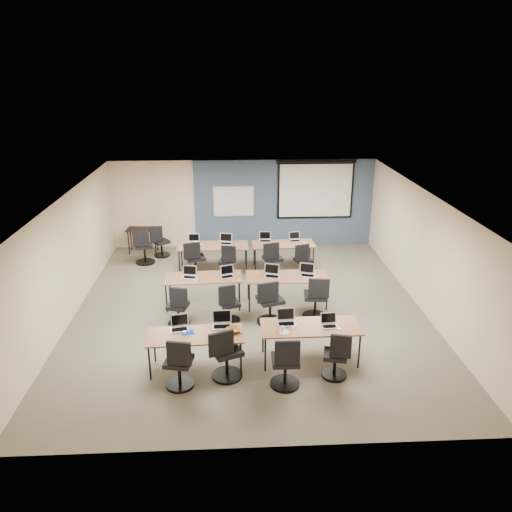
{
  "coord_description": "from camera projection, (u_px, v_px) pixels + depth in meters",
  "views": [
    {
      "loc": [
        -0.39,
        -10.41,
        5.29
      ],
      "look_at": [
        0.17,
        0.4,
        1.18
      ],
      "focal_mm": 35.0,
      "sensor_mm": 36.0,
      "label": 1
    }
  ],
  "objects": [
    {
      "name": "laptop_6",
      "position": [
        272.0,
        273.0,
        11.61
      ],
      "size": [
        0.35,
        0.3,
        0.27
      ],
      "rotation": [
        0.0,
        0.0,
        -0.33
      ],
      "color": "#ACACAC",
      "rests_on": "training_table_mid_right"
    },
    {
      "name": "blue_accent_panel",
      "position": [
        284.0,
        204.0,
        15.37
      ],
      "size": [
        5.5,
        0.04,
        2.7
      ],
      "primitive_type": "cube",
      "color": "#3D5977",
      "rests_on": "wall_back"
    },
    {
      "name": "blue_mousepad",
      "position": [
        187.0,
        332.0,
        9.15
      ],
      "size": [
        0.28,
        0.25,
        0.01
      ],
      "primitive_type": "cube",
      "rotation": [
        0.0,
        0.0,
        0.27
      ],
      "color": "#0C20A3",
      "rests_on": "training_table_front_left"
    },
    {
      "name": "laptop_0",
      "position": [
        179.0,
        326.0,
        9.26
      ],
      "size": [
        0.33,
        0.28,
        0.25
      ],
      "rotation": [
        0.0,
        0.0,
        0.21
      ],
      "color": "#BCBCBD",
      "rests_on": "training_table_front_left"
    },
    {
      "name": "mouse_7",
      "position": [
        317.0,
        277.0,
        11.54
      ],
      "size": [
        0.07,
        0.1,
        0.03
      ],
      "primitive_type": "ellipsoid",
      "rotation": [
        0.0,
        0.0,
        -0.17
      ],
      "color": "white",
      "rests_on": "training_table_mid_right"
    },
    {
      "name": "laptop_3",
      "position": [
        329.0,
        323.0,
        9.37
      ],
      "size": [
        0.3,
        0.25,
        0.23
      ],
      "rotation": [
        0.0,
        0.0,
        0.07
      ],
      "color": "#ACACAC",
      "rests_on": "training_table_front_right"
    },
    {
      "name": "wall_left",
      "position": [
        67.0,
        259.0,
        10.94
      ],
      "size": [
        0.04,
        9.0,
        2.7
      ],
      "primitive_type": "cube",
      "color": "beige",
      "rests_on": "ground"
    },
    {
      "name": "projector_screen",
      "position": [
        316.0,
        187.0,
        15.17
      ],
      "size": [
        2.4,
        0.1,
        1.82
      ],
      "color": "black",
      "rests_on": "wall_back"
    },
    {
      "name": "task_chair_8",
      "position": [
        195.0,
        262.0,
        13.29
      ],
      "size": [
        0.56,
        0.55,
        1.02
      ],
      "rotation": [
        0.0,
        0.0,
        0.28
      ],
      "color": "black",
      "rests_on": "floor"
    },
    {
      "name": "spare_chair_a",
      "position": [
        160.0,
        244.0,
        14.74
      ],
      "size": [
        0.53,
        0.47,
        0.95
      ],
      "rotation": [
        0.0,
        0.0,
        0.6
      ],
      "color": "black",
      "rests_on": "floor"
    },
    {
      "name": "floor",
      "position": [
        250.0,
        310.0,
        11.61
      ],
      "size": [
        8.0,
        9.0,
        0.02
      ],
      "primitive_type": "cube",
      "color": "#6B6354",
      "rests_on": "ground"
    },
    {
      "name": "task_chair_3",
      "position": [
        336.0,
        359.0,
        8.94
      ],
      "size": [
        0.46,
        0.46,
        0.95
      ],
      "rotation": [
        0.0,
        0.0,
        -0.23
      ],
      "color": "black",
      "rests_on": "floor"
    },
    {
      "name": "snack_plate",
      "position": [
        284.0,
        332.0,
        9.15
      ],
      "size": [
        0.18,
        0.18,
        0.01
      ],
      "primitive_type": "cylinder",
      "rotation": [
        0.0,
        0.0,
        -0.01
      ],
      "color": "white",
      "rests_on": "training_table_front_right"
    },
    {
      "name": "task_chair_2",
      "position": [
        286.0,
        366.0,
        8.67
      ],
      "size": [
        0.53,
        0.53,
        1.01
      ],
      "rotation": [
        0.0,
        0.0,
        -0.02
      ],
      "color": "black",
      "rests_on": "floor"
    },
    {
      "name": "laptop_11",
      "position": [
        295.0,
        239.0,
        13.97
      ],
      "size": [
        0.31,
        0.27,
        0.24
      ],
      "rotation": [
        0.0,
        0.0,
        0.19
      ],
      "color": "#BBBBBB",
      "rests_on": "training_table_back_right"
    },
    {
      "name": "snack_bowl",
      "position": [
        234.0,
        330.0,
        9.17
      ],
      "size": [
        0.42,
        0.42,
        0.08
      ],
      "primitive_type": "imported",
      "rotation": [
        0.0,
        0.0,
        0.39
      ],
      "color": "#9B6423",
      "rests_on": "training_table_front_left"
    },
    {
      "name": "laptop_9",
      "position": [
        226.0,
        241.0,
        13.76
      ],
      "size": [
        0.35,
        0.3,
        0.26
      ],
      "rotation": [
        0.0,
        0.0,
        -0.22
      ],
      "color": "#B8B9C4",
      "rests_on": "training_table_back_left"
    },
    {
      "name": "laptop_1",
      "position": [
        222.0,
        322.0,
        9.37
      ],
      "size": [
        0.36,
        0.31,
        0.27
      ],
      "rotation": [
        0.0,
        0.0,
        0.03
      ],
      "color": "silver",
      "rests_on": "training_table_front_left"
    },
    {
      "name": "mouse_3",
      "position": [
        339.0,
        329.0,
        9.26
      ],
      "size": [
        0.09,
        0.12,
        0.04
      ],
      "primitive_type": "ellipsoid",
      "rotation": [
        0.0,
        0.0,
        -0.2
      ],
      "color": "white",
      "rests_on": "training_table_front_right"
    },
    {
      "name": "mouse_6",
      "position": [
        280.0,
        277.0,
        11.52
      ],
      "size": [
        0.08,
        0.1,
        0.03
      ],
      "primitive_type": "ellipsoid",
      "rotation": [
        0.0,
        0.0,
        0.26
      ],
      "color": "white",
      "rests_on": "training_table_mid_right"
    },
    {
      "name": "whiteboard",
      "position": [
        234.0,
        201.0,
        15.22
      ],
      "size": [
        1.28,
        0.03,
        0.98
      ],
      "color": "#AEB6C2",
      "rests_on": "wall_back"
    },
    {
      "name": "mouse_2",
      "position": [
        293.0,
        328.0,
        9.27
      ],
      "size": [
        0.06,
        0.1,
        0.03
      ],
      "primitive_type": "ellipsoid",
      "rotation": [
        0.0,
        0.0,
        0.0
      ],
      "color": "white",
      "rests_on": "training_table_front_right"
    },
    {
      "name": "training_table_back_right",
      "position": [
        283.0,
        245.0,
        13.78
      ],
      "size": [
        1.71,
        0.71,
        0.73
      ],
      "rotation": [
        0.0,
        0.0,
        0.04
      ],
      "color": "olive",
      "rests_on": "floor"
    },
    {
      "name": "mouse_11",
      "position": [
        304.0,
        242.0,
        13.82
      ],
      "size": [
        0.08,
        0.11,
        0.03
      ],
      "primitive_type": "ellipsoid",
      "rotation": [
        0.0,
        0.0,
        0.24
      ],
      "color": "white",
      "rests_on": "training_table_back_right"
    },
    {
      "name": "wall_front",
      "position": [
        262.0,
        370.0,
        6.93
      ],
      "size": [
        8.0,
        0.04,
        2.7
      ],
      "primitive_type": "cube",
      "color": "beige",
      "rests_on": "ground"
    },
    {
      "name": "task_chair_1",
      "position": [
        225.0,
        358.0,
        8.91
      ],
      "size": [
        0.6,
        0.56,
        1.04
      ],
      "rotation": [
        0.0,
        0.0,
        0.39
      ],
      "color": "black",
      "rests_on": "floor"
    },
    {
      "name": "laptop_7",
      "position": [
        307.0,
        272.0,
        11.65
      ],
      "size": [
        0.35,
        0.29,
        0.26
      ],
      "rotation": [
        0.0,
        0.0,
        -0.31
      ],
      "color": "#B3B2BD",
      "rests_on": "training_table_mid_right"
    },
    {
      "name": "task_chair_5",
      "position": [
        229.0,
        307.0,
        10.9
      ],
      "size": [
        0.47,
        0.46,
        0.94
      ],
      "rotation": [
        0.0,
        0.0,
        0.28
      ],
      "color": "black",
      "rests_on": "floor"
    },
    {
      "name": "training_table_mid_left",
      "position": [
        203.0,
        279.0,
        11.58
      ],
      "size": [
        1.79,
        0.75,
        0.73
      ],
      "rotation": [
        0.0,
        0.0,
        0.04
      ],
      "color": "#9A7140",
      "rests_on": "floor"
    },
    {
      "name": "laptop_2",
      "position": [
        286.0,
        320.0,
        9.47
      ],
      "size": [
        0.35,
        0.3,
        0.26
      ],
      "rotation": [
        0.0,
        0.0,
        0.07
      ],
      "color": "#A7A6A9",
      "rests_on": "training_table_front_right"
    },
    {
      "name": "training_table_front_right",
      "position": [
        310.0,
        328.0,
        9.39
      ],
      "size": [
        1.87,
        0.78,
        0.73
      ],
      "rotation": [
        0.0,
        0.0,
        0.01
      ],
      "color": "#97572E",
      "rests_on": "floor"
    },
    {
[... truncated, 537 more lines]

